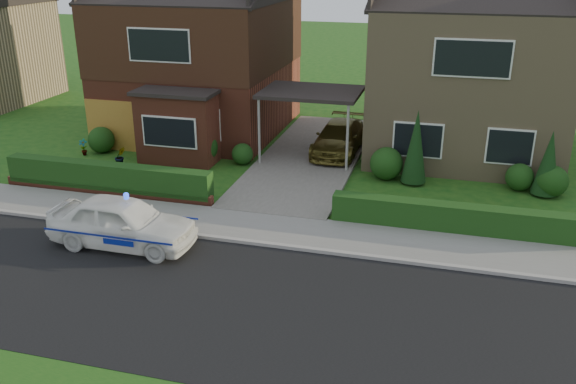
% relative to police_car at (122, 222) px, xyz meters
% --- Properties ---
extents(ground, '(120.00, 120.00, 0.00)m').
position_rel_police_car_xyz_m(ground, '(3.33, -2.06, -0.71)').
color(ground, '#164A13').
rests_on(ground, ground).
extents(road, '(60.00, 6.00, 0.02)m').
position_rel_police_car_xyz_m(road, '(3.33, -2.06, -0.71)').
color(road, black).
rests_on(road, ground).
extents(kerb, '(60.00, 0.16, 0.12)m').
position_rel_police_car_xyz_m(kerb, '(3.33, 0.99, -0.65)').
color(kerb, '#9E9993').
rests_on(kerb, ground).
extents(sidewalk, '(60.00, 2.00, 0.10)m').
position_rel_police_car_xyz_m(sidewalk, '(3.33, 2.04, -0.66)').
color(sidewalk, slate).
rests_on(sidewalk, ground).
extents(driveway, '(3.80, 12.00, 0.12)m').
position_rel_police_car_xyz_m(driveway, '(3.33, 8.94, -0.65)').
color(driveway, '#666059').
rests_on(driveway, ground).
extents(house_left, '(7.50, 9.53, 7.25)m').
position_rel_police_car_xyz_m(house_left, '(-2.45, 11.85, 3.10)').
color(house_left, brown).
rests_on(house_left, ground).
extents(house_right, '(7.50, 8.06, 7.25)m').
position_rel_police_car_xyz_m(house_right, '(9.13, 11.94, 2.95)').
color(house_right, '#A08762').
rests_on(house_right, ground).
extents(carport_link, '(3.80, 3.00, 2.77)m').
position_rel_police_car_xyz_m(carport_link, '(3.33, 8.90, 1.94)').
color(carport_link, black).
rests_on(carport_link, ground).
extents(garage_door, '(2.20, 0.10, 2.10)m').
position_rel_police_car_xyz_m(garage_door, '(-4.92, 7.90, 0.34)').
color(garage_door, olive).
rests_on(garage_door, ground).
extents(dwarf_wall, '(7.70, 0.25, 0.36)m').
position_rel_police_car_xyz_m(dwarf_wall, '(-2.47, 3.24, -0.53)').
color(dwarf_wall, brown).
rests_on(dwarf_wall, ground).
extents(hedge_left, '(7.50, 0.55, 0.90)m').
position_rel_police_car_xyz_m(hedge_left, '(-2.47, 3.39, -0.71)').
color(hedge_left, black).
rests_on(hedge_left, ground).
extents(hedge_right, '(7.50, 0.55, 0.80)m').
position_rel_police_car_xyz_m(hedge_right, '(9.13, 3.29, -0.71)').
color(hedge_right, black).
rests_on(hedge_right, ground).
extents(shrub_left_far, '(1.08, 1.08, 1.08)m').
position_rel_police_car_xyz_m(shrub_left_far, '(-5.17, 7.44, -0.17)').
color(shrub_left_far, black).
rests_on(shrub_left_far, ground).
extents(shrub_left_mid, '(1.32, 1.32, 1.32)m').
position_rel_police_car_xyz_m(shrub_left_mid, '(-0.67, 7.24, -0.05)').
color(shrub_left_mid, black).
rests_on(shrub_left_mid, ground).
extents(shrub_left_near, '(0.84, 0.84, 0.84)m').
position_rel_police_car_xyz_m(shrub_left_near, '(0.93, 7.54, -0.29)').
color(shrub_left_near, black).
rests_on(shrub_left_near, ground).
extents(shrub_right_near, '(1.20, 1.20, 1.20)m').
position_rel_police_car_xyz_m(shrub_right_near, '(6.53, 7.34, -0.11)').
color(shrub_right_near, black).
rests_on(shrub_right_near, ground).
extents(shrub_right_mid, '(0.96, 0.96, 0.96)m').
position_rel_police_car_xyz_m(shrub_right_mid, '(11.13, 7.44, -0.23)').
color(shrub_right_mid, black).
rests_on(shrub_right_mid, ground).
extents(shrub_right_far, '(1.08, 1.08, 1.08)m').
position_rel_police_car_xyz_m(shrub_right_far, '(12.13, 7.14, -0.17)').
color(shrub_right_far, black).
rests_on(shrub_right_far, ground).
extents(conifer_a, '(0.90, 0.90, 2.60)m').
position_rel_police_car_xyz_m(conifer_a, '(7.53, 7.14, 0.59)').
color(conifer_a, black).
rests_on(conifer_a, ground).
extents(conifer_b, '(0.90, 0.90, 2.20)m').
position_rel_police_car_xyz_m(conifer_b, '(11.93, 7.14, 0.39)').
color(conifer_b, black).
rests_on(conifer_b, ground).
extents(police_car, '(3.86, 4.20, 1.59)m').
position_rel_police_car_xyz_m(police_car, '(0.00, 0.00, 0.00)').
color(police_car, white).
rests_on(police_car, ground).
extents(driveway_car, '(1.80, 4.23, 1.22)m').
position_rel_police_car_xyz_m(driveway_car, '(4.33, 9.69, 0.01)').
color(driveway_car, brown).
rests_on(driveway_car, driveway).
extents(potted_plant_a, '(0.39, 0.29, 0.68)m').
position_rel_police_car_xyz_m(potted_plant_a, '(-5.67, 6.89, -0.37)').
color(potted_plant_a, gray).
rests_on(potted_plant_a, ground).
extents(potted_plant_b, '(0.54, 0.54, 0.77)m').
position_rel_police_car_xyz_m(potted_plant_b, '(-3.53, 6.06, -0.33)').
color(potted_plant_b, gray).
rests_on(potted_plant_b, ground).
extents(potted_plant_c, '(0.59, 0.59, 0.81)m').
position_rel_police_car_xyz_m(potted_plant_c, '(-2.84, 6.94, -0.31)').
color(potted_plant_c, gray).
rests_on(potted_plant_c, ground).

